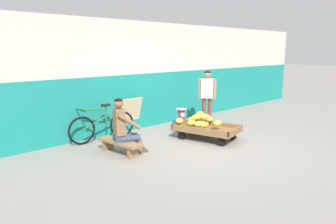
% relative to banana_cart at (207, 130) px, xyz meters
% --- Properties ---
extents(ground_plane, '(80.00, 80.00, 0.00)m').
position_rel_banana_cart_xyz_m(ground_plane, '(-0.51, -0.53, -0.24)').
color(ground_plane, gray).
extents(back_wall, '(16.00, 0.30, 2.81)m').
position_rel_banana_cart_xyz_m(back_wall, '(-0.51, 2.09, 1.16)').
color(back_wall, '#19847A').
rests_on(back_wall, ground).
extents(banana_cart, '(1.14, 1.59, 0.36)m').
position_rel_banana_cart_xyz_m(banana_cart, '(0.00, 0.00, 0.00)').
color(banana_cart, brown).
rests_on(banana_cart, ground).
extents(banana_pile, '(0.94, 1.03, 0.26)m').
position_rel_banana_cart_xyz_m(banana_pile, '(-0.12, 0.14, 0.22)').
color(banana_pile, yellow).
rests_on(banana_pile, banana_cart).
extents(low_bench, '(0.41, 1.12, 0.27)m').
position_rel_banana_cart_xyz_m(low_bench, '(-2.11, 0.55, -0.04)').
color(low_bench, olive).
rests_on(low_bench, ground).
extents(vendor_seated, '(0.74, 0.61, 1.14)m').
position_rel_banana_cart_xyz_m(vendor_seated, '(-2.02, 0.52, 0.33)').
color(vendor_seated, brown).
rests_on(vendor_seated, ground).
extents(plastic_crate, '(0.36, 0.28, 0.30)m').
position_rel_banana_cart_xyz_m(plastic_crate, '(0.14, 0.97, -0.09)').
color(plastic_crate, '#234CA8').
rests_on(plastic_crate, ground).
extents(weighing_scale, '(0.30, 0.30, 0.29)m').
position_rel_banana_cart_xyz_m(weighing_scale, '(0.14, 0.97, 0.21)').
color(weighing_scale, '#28282D').
rests_on(weighing_scale, plastic_crate).
extents(bicycle_near_left, '(1.66, 0.48, 0.86)m').
position_rel_banana_cart_xyz_m(bicycle_near_left, '(-1.83, 1.61, 0.11)').
color(bicycle_near_left, black).
rests_on(bicycle_near_left, ground).
extents(sign_board, '(0.70, 0.26, 0.87)m').
position_rel_banana_cart_xyz_m(sign_board, '(-0.84, 1.91, 0.19)').
color(sign_board, '#C6B289').
rests_on(sign_board, ground).
extents(customer_adult, '(0.35, 0.42, 1.53)m').
position_rel_banana_cart_xyz_m(customer_adult, '(0.98, 0.83, 0.71)').
color(customer_adult, brown).
rests_on(customer_adult, ground).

